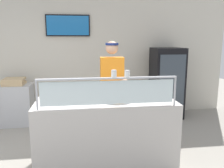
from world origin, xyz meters
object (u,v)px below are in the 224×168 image
Objects in this scene: drink_fridge at (167,83)px; pizza_box_stack at (14,82)px; pizza_tray at (117,100)px; pepper_flake_shaker at (127,74)px; parmesan_shaker at (114,74)px; worker_figure at (112,87)px; pizza_server at (115,98)px.

drink_fridge reaches higher than pizza_box_stack.
pepper_flake_shaker is at bearing -74.13° from pizza_tray.
parmesan_shaker is 1.06m from worker_figure.
worker_figure is at bearing -32.41° from pizza_box_stack.
parmesan_shaker is 2.78m from drink_fridge.
drink_fridge is (1.55, 2.24, -0.57)m from parmesan_shaker.
worker_figure is at bearing -138.89° from drink_fridge.
drink_fridge is at bearing 55.35° from parmesan_shaker.
worker_figure reaches higher than pepper_flake_shaker.
worker_figure is (-0.05, 0.99, -0.36)m from pepper_flake_shaker.
pizza_box_stack is at bearing 147.59° from worker_figure.
pizza_box_stack is at bearing 131.61° from pepper_flake_shaker.
worker_figure is at bearing 81.48° from pizza_server.
parmesan_shaker is at bearing -105.71° from pizza_tray.
worker_figure is at bearing 83.32° from parmesan_shaker.
pizza_box_stack is at bearing 130.48° from pizza_server.
worker_figure reaches higher than pizza_server.
worker_figure is (0.07, 0.72, 0.02)m from pizza_server.
pizza_server is 2.48m from drink_fridge.
drink_fridge is at bearing 0.75° from pizza_box_stack.
parmesan_shaker is at bearing -96.68° from worker_figure.
pizza_tray is 4.95× the size of parmesan_shaker.
pizza_box_stack is (-1.87, 1.90, -0.05)m from pizza_tray.
pizza_box_stack is at bearing 134.47° from pizza_tray.
pizza_server is at bearing 79.88° from parmesan_shaker.
worker_figure reaches higher than drink_fridge.
pizza_box_stack is at bearing 129.09° from parmesan_shaker.
worker_figure reaches higher than parmesan_shaker.
pizza_tray is at bearing -45.53° from pizza_box_stack.
pizza_server is 3.03× the size of parmesan_shaker.
pizza_server is at bearing -95.35° from worker_figure.
worker_figure is 1.10× the size of drink_fridge.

